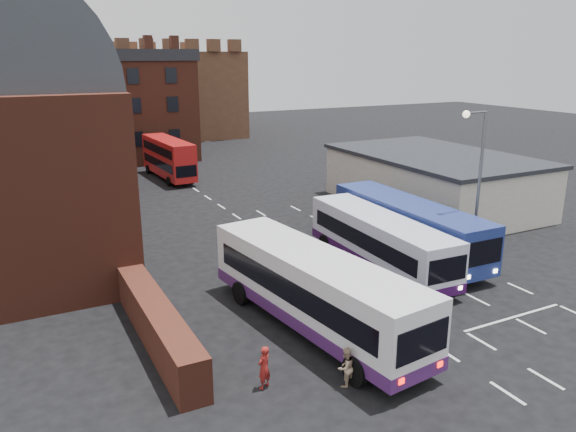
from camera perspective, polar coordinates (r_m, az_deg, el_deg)
name	(u,v)px	position (r m, az deg, el deg)	size (l,w,h in m)	color
ground	(386,314)	(27.06, 9.90, -9.76)	(180.00, 180.00, 0.00)	black
forecourt_wall	(158,325)	(24.28, -13.07, -10.76)	(1.20, 10.00, 1.80)	#602B1E
cream_building	(434,180)	(45.79, 14.57, 3.59)	(10.40, 16.40, 4.25)	beige
brick_terrace	(89,113)	(66.11, -19.59, 9.85)	(22.00, 10.00, 11.00)	brown
castle_keep	(152,94)	(87.94, -13.68, 12.00)	(22.00, 22.00, 12.00)	brown
bus_white_outbound	(314,286)	(24.58, 2.65, -7.10)	(4.36, 12.78, 3.42)	white
bus_white_inbound	(380,238)	(31.74, 9.30, -2.27)	(3.11, 11.26, 3.05)	white
bus_blue	(408,224)	(34.23, 12.11, -0.81)	(3.14, 12.06, 3.28)	navy
bus_red_double	(169,158)	(55.59, -12.04, 5.80)	(2.80, 9.73, 3.85)	red
street_lamp	(476,173)	(32.97, 18.60, 4.15)	(1.80, 0.39, 8.84)	slate
pedestrian_red	(264,367)	(21.00, -2.45, -15.10)	(0.60, 0.40, 1.66)	maroon
pedestrian_beige	(346,367)	(21.22, 5.89, -15.03)	(0.74, 0.58, 1.52)	tan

